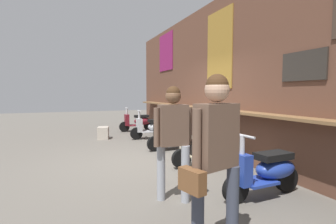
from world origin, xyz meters
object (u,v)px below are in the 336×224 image
(scooter_silver, at_px, (153,127))
(shopper_with_handbag, at_px, (174,132))
(scooter_blue, at_px, (267,171))
(scooter_black, at_px, (174,135))
(shopper_browsing, at_px, (215,146))
(scooter_maroon, at_px, (139,122))
(merchandise_crate, at_px, (103,133))
(scooter_cream, at_px, (206,147))

(scooter_silver, relative_size, shopper_with_handbag, 0.86)
(scooter_blue, bearing_deg, scooter_black, -92.81)
(scooter_silver, distance_m, scooter_black, 1.77)
(scooter_blue, height_order, shopper_browsing, shopper_browsing)
(scooter_maroon, distance_m, shopper_with_handbag, 6.81)
(scooter_black, relative_size, shopper_with_handbag, 0.86)
(scooter_black, xyz_separation_m, scooter_blue, (3.45, 0.00, 0.00))
(merchandise_crate, bearing_deg, scooter_blue, 15.16)
(shopper_browsing, xyz_separation_m, merchandise_crate, (-6.68, -0.10, -0.85))
(scooter_silver, bearing_deg, shopper_browsing, 78.54)
(scooter_cream, relative_size, scooter_blue, 1.00)
(shopper_with_handbag, distance_m, merchandise_crate, 5.49)
(scooter_silver, distance_m, scooter_blue, 5.22)
(scooter_silver, bearing_deg, scooter_maroon, -87.86)
(scooter_cream, height_order, scooter_blue, same)
(scooter_cream, bearing_deg, scooter_maroon, -89.00)
(scooter_cream, distance_m, merchandise_crate, 4.36)
(shopper_with_handbag, bearing_deg, merchandise_crate, 6.10)
(scooter_blue, relative_size, shopper_browsing, 0.82)
(scooter_maroon, bearing_deg, merchandise_crate, 39.87)
(merchandise_crate, bearing_deg, scooter_cream, 21.16)
(scooter_blue, bearing_deg, scooter_maroon, -92.81)
(scooter_silver, xyz_separation_m, scooter_blue, (5.22, -0.00, 0.00))
(scooter_silver, height_order, shopper_with_handbag, shopper_with_handbag)
(scooter_cream, xyz_separation_m, merchandise_crate, (-4.06, -1.57, -0.19))
(shopper_browsing, bearing_deg, scooter_black, 146.34)
(scooter_maroon, height_order, shopper_browsing, shopper_browsing)
(scooter_silver, bearing_deg, shopper_with_handbag, 76.65)
(shopper_browsing, bearing_deg, merchandise_crate, 165.99)
(scooter_silver, relative_size, scooter_black, 1.00)
(scooter_maroon, xyz_separation_m, scooter_blue, (7.02, -0.00, 0.00))
(shopper_browsing, relative_size, merchandise_crate, 3.96)
(shopper_with_handbag, bearing_deg, scooter_cream, -40.87)
(scooter_cream, xyz_separation_m, shopper_browsing, (2.62, -1.48, 0.66))
(scooter_maroon, height_order, scooter_black, same)
(scooter_cream, bearing_deg, scooter_black, -89.00)
(shopper_with_handbag, bearing_deg, scooter_silver, -11.83)
(scooter_silver, height_order, scooter_black, same)
(shopper_with_handbag, bearing_deg, scooter_blue, -102.06)
(shopper_browsing, bearing_deg, scooter_blue, 106.00)
(scooter_silver, xyz_separation_m, shopper_browsing, (6.10, -1.48, 0.66))
(shopper_browsing, distance_m, merchandise_crate, 6.74)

